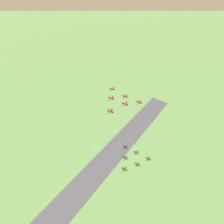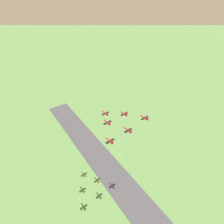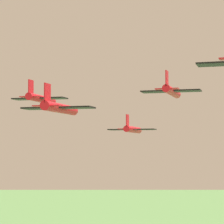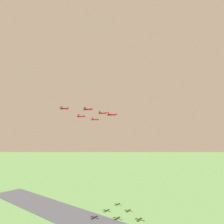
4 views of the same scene
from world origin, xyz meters
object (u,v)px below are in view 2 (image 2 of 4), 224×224
jet_0 (105,113)px  jet_3 (110,141)px  jet_4 (128,130)px  jet_2 (124,114)px  jet_1 (107,122)px  jet_5 (144,118)px

jet_0 → jet_3: bearing=-120.5°
jet_3 → jet_4: bearing=0.0°
jet_3 → jet_4: size_ratio=1.00×
jet_2 → jet_3: bearing=-150.5°
jet_1 → jet_3: size_ratio=1.00×
jet_0 → jet_2: bearing=-59.5°
jet_2 → jet_3: (21.18, -24.86, -3.99)m
jet_4 → jet_5: bearing=-0.0°
jet_0 → jet_5: (28.05, 24.69, 5.25)m
jet_1 → jet_3: bearing=-120.5°
jet_2 → jet_5: (14.02, 12.34, 0.81)m
jet_1 → jet_5: (10.44, 30.95, 1.29)m
jet_2 → jet_4: size_ratio=1.00×
jet_1 → jet_4: (14.02, 12.34, -2.73)m
jet_0 → jet_4: bearing=-90.0°
jet_1 → jet_5: 32.69m
jet_3 → jet_5: size_ratio=1.00×
jet_4 → jet_5: (-3.58, 18.60, 4.02)m
jet_4 → jet_0: bearing=90.0°
jet_3 → jet_5: jet_5 is taller
jet_0 → jet_3: 37.37m
jet_1 → jet_2: (-3.58, 18.60, 0.48)m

